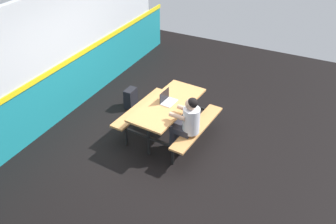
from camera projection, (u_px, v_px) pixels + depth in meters
name	position (u px, v px, depth m)	size (l,w,h in m)	color
ground_plane	(167.00, 137.00, 7.05)	(10.00, 10.00, 0.02)	black
accent_backdrop	(65.00, 56.00, 7.20)	(8.00, 0.14, 2.60)	teal
picnic_table_main	(168.00, 111.00, 6.77)	(1.75, 1.67, 0.74)	tan
student_nearer	(187.00, 121.00, 6.26)	(0.38, 0.53, 1.21)	#2D2D38
laptop_silver	(167.00, 100.00, 6.69)	(0.34, 0.24, 0.22)	silver
backpack_dark	(130.00, 98.00, 7.83)	(0.30, 0.22, 0.44)	black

